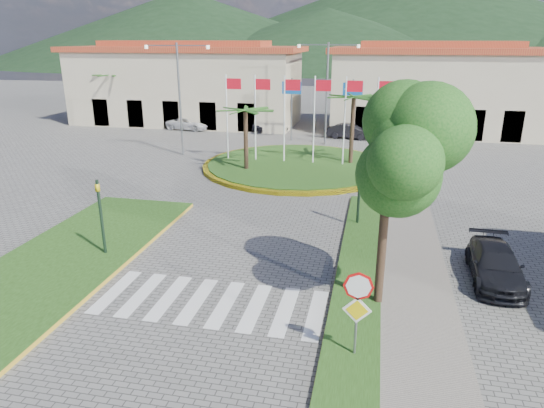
% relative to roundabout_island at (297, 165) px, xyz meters
% --- Properties ---
extents(ground, '(160.00, 160.00, 0.00)m').
position_rel_roundabout_island_xyz_m(ground, '(-0.00, -22.00, -0.17)').
color(ground, slate).
rests_on(ground, ground).
extents(sidewalk_right, '(4.00, 28.00, 0.15)m').
position_rel_roundabout_island_xyz_m(sidewalk_right, '(6.00, -20.00, -0.10)').
color(sidewalk_right, gray).
rests_on(sidewalk_right, ground).
extents(verge_right, '(1.60, 28.00, 0.18)m').
position_rel_roundabout_island_xyz_m(verge_right, '(4.80, -20.00, -0.08)').
color(verge_right, '#214112').
rests_on(verge_right, ground).
extents(median_left, '(5.00, 14.00, 0.18)m').
position_rel_roundabout_island_xyz_m(median_left, '(-6.50, -16.00, -0.08)').
color(median_left, '#214112').
rests_on(median_left, ground).
extents(crosswalk, '(8.00, 3.00, 0.01)m').
position_rel_roundabout_island_xyz_m(crosswalk, '(-0.00, -18.00, -0.17)').
color(crosswalk, silver).
rests_on(crosswalk, ground).
extents(roundabout_island, '(12.70, 12.70, 6.00)m').
position_rel_roundabout_island_xyz_m(roundabout_island, '(0.00, 0.00, 0.00)').
color(roundabout_island, yellow).
rests_on(roundabout_island, ground).
extents(stop_sign, '(0.80, 0.11, 2.65)m').
position_rel_roundabout_island_xyz_m(stop_sign, '(4.90, -20.04, 1.62)').
color(stop_sign, slate).
rests_on(stop_sign, ground).
extents(deciduous_tree, '(3.60, 3.60, 6.80)m').
position_rel_roundabout_island_xyz_m(deciduous_tree, '(5.50, -17.00, 5.00)').
color(deciduous_tree, black).
rests_on(deciduous_tree, ground).
extents(traffic_light_left, '(0.15, 0.18, 3.20)m').
position_rel_roundabout_island_xyz_m(traffic_light_left, '(-5.20, -15.50, 1.77)').
color(traffic_light_left, black).
rests_on(traffic_light_left, ground).
extents(traffic_light_right, '(0.15, 0.18, 3.20)m').
position_rel_roundabout_island_xyz_m(traffic_light_right, '(4.50, -10.00, 1.77)').
color(traffic_light_right, black).
rests_on(traffic_light_right, ground).
extents(traffic_light_far, '(0.18, 0.15, 3.20)m').
position_rel_roundabout_island_xyz_m(traffic_light_far, '(8.00, 4.00, 1.77)').
color(traffic_light_far, black).
rests_on(traffic_light_far, ground).
extents(direction_sign_west, '(1.60, 0.14, 5.20)m').
position_rel_roundabout_island_xyz_m(direction_sign_west, '(-2.00, 8.97, 3.36)').
color(direction_sign_west, slate).
rests_on(direction_sign_west, ground).
extents(direction_sign_east, '(1.60, 0.14, 5.20)m').
position_rel_roundabout_island_xyz_m(direction_sign_east, '(3.00, 8.97, 3.36)').
color(direction_sign_east, slate).
rests_on(direction_sign_east, ground).
extents(street_lamp_centre, '(4.80, 0.16, 8.00)m').
position_rel_roundabout_island_xyz_m(street_lamp_centre, '(1.00, 8.00, 4.32)').
color(street_lamp_centre, slate).
rests_on(street_lamp_centre, ground).
extents(street_lamp_west, '(4.80, 0.16, 8.00)m').
position_rel_roundabout_island_xyz_m(street_lamp_west, '(-9.00, 2.00, 4.32)').
color(street_lamp_west, slate).
rests_on(street_lamp_west, ground).
extents(building_left, '(23.32, 9.54, 8.05)m').
position_rel_roundabout_island_xyz_m(building_left, '(-14.00, 16.00, 3.73)').
color(building_left, '#C1B392').
rests_on(building_left, ground).
extents(building_right, '(19.08, 9.54, 8.05)m').
position_rel_roundabout_island_xyz_m(building_right, '(10.00, 16.00, 3.73)').
color(building_right, '#C1B392').
rests_on(building_right, ground).
extents(hill_far_west, '(140.00, 140.00, 22.00)m').
position_rel_roundabout_island_xyz_m(hill_far_west, '(-55.00, 118.00, 10.83)').
color(hill_far_west, black).
rests_on(hill_far_west, ground).
extents(hill_far_mid, '(180.00, 180.00, 30.00)m').
position_rel_roundabout_island_xyz_m(hill_far_mid, '(15.00, 138.00, 14.83)').
color(hill_far_mid, black).
rests_on(hill_far_mid, ground).
extents(hill_near_back, '(110.00, 110.00, 16.00)m').
position_rel_roundabout_island_xyz_m(hill_near_back, '(-10.00, 108.00, 7.83)').
color(hill_near_back, black).
rests_on(hill_near_back, ground).
extents(white_van, '(4.43, 2.47, 1.17)m').
position_rel_roundabout_island_xyz_m(white_van, '(-12.45, 11.91, 0.41)').
color(white_van, silver).
rests_on(white_van, ground).
extents(car_dark_a, '(3.66, 2.31, 1.16)m').
position_rel_roundabout_island_xyz_m(car_dark_a, '(-4.63, 12.34, 0.41)').
color(car_dark_a, black).
rests_on(car_dark_a, ground).
extents(car_dark_b, '(4.01, 1.92, 1.27)m').
position_rel_roundabout_island_xyz_m(car_dark_b, '(2.82, 10.85, 0.46)').
color(car_dark_b, black).
rests_on(car_dark_b, ground).
extents(car_side_right, '(1.83, 4.21, 1.21)m').
position_rel_roundabout_island_xyz_m(car_side_right, '(9.59, -14.30, 0.43)').
color(car_side_right, black).
rests_on(car_side_right, ground).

